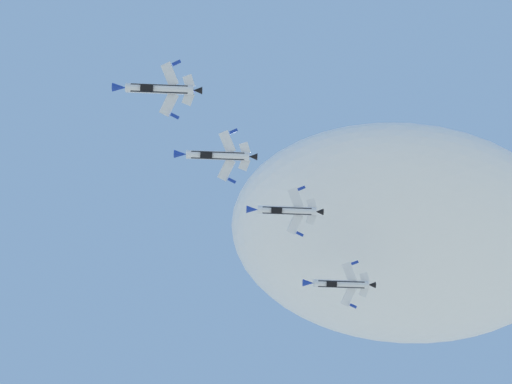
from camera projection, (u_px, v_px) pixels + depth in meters
cloud_near_formation at (404, 242)px, 169.82m from camera, size 89.21×65.31×26.71m
fighter_jet_lead at (158, 89)px, 117.97m from camera, size 15.88×9.20×5.45m
fighter_jet_left_wing at (216, 155)px, 126.72m from camera, size 15.88×9.39×5.33m
fighter_jet_right_wing at (285, 211)px, 136.87m from camera, size 15.88×9.10×5.50m
fighter_jet_left_outer at (340, 284)px, 144.53m from camera, size 15.88×9.10×5.51m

